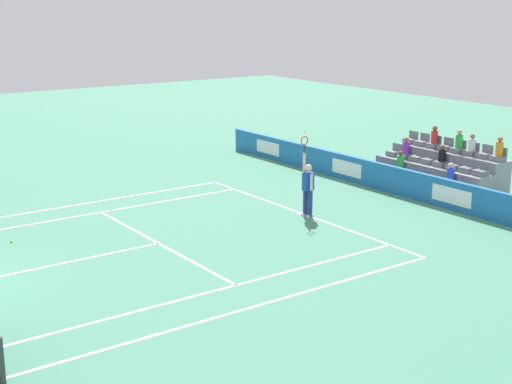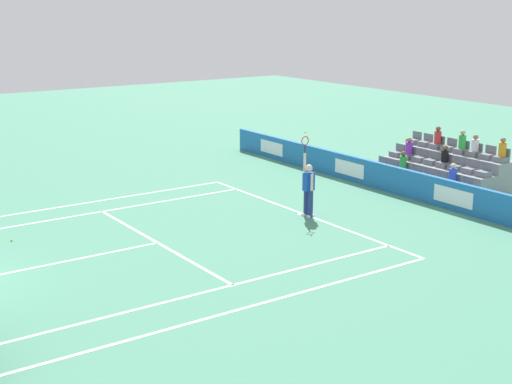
% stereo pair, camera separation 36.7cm
% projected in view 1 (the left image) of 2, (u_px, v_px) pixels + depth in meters
% --- Properties ---
extents(line_baseline, '(10.97, 0.10, 0.01)m').
position_uv_depth(line_baseline, '(302.00, 213.00, 24.94)').
color(line_baseline, white).
rests_on(line_baseline, ground).
extents(line_service, '(8.23, 0.10, 0.01)m').
position_uv_depth(line_service, '(158.00, 243.00, 21.84)').
color(line_service, white).
rests_on(line_service, ground).
extents(line_centre_service, '(0.10, 6.40, 0.01)m').
position_uv_depth(line_centre_service, '(55.00, 265.00, 20.04)').
color(line_centre_service, white).
rests_on(line_centre_service, ground).
extents(line_singles_sideline_left, '(0.10, 11.89, 0.01)m').
position_uv_depth(line_singles_sideline_left, '(88.00, 214.00, 24.83)').
color(line_singles_sideline_left, white).
rests_on(line_singles_sideline_left, ground).
extents(line_singles_sideline_right, '(0.10, 11.89, 0.01)m').
position_uv_depth(line_singles_sideline_right, '(221.00, 289.00, 18.35)').
color(line_singles_sideline_right, white).
rests_on(line_singles_sideline_right, ground).
extents(line_doubles_sideline_left, '(0.10, 11.89, 0.01)m').
position_uv_depth(line_doubles_sideline_left, '(73.00, 206.00, 25.90)').
color(line_doubles_sideline_left, white).
rests_on(line_doubles_sideline_left, ground).
extents(line_doubles_sideline_right, '(0.10, 11.89, 0.01)m').
position_uv_depth(line_doubles_sideline_right, '(253.00, 307.00, 17.27)').
color(line_doubles_sideline_right, white).
rests_on(line_doubles_sideline_right, ground).
extents(line_centre_mark, '(0.10, 0.20, 0.01)m').
position_uv_depth(line_centre_mark, '(299.00, 214.00, 24.88)').
color(line_centre_mark, white).
rests_on(line_centre_mark, ground).
extents(sponsor_barrier, '(21.23, 0.22, 1.02)m').
position_uv_depth(sponsor_barrier, '(397.00, 181.00, 27.38)').
color(sponsor_barrier, '#1E66AD').
rests_on(sponsor_barrier, ground).
extents(tennis_player, '(0.53, 0.37, 2.85)m').
position_uv_depth(tennis_player, '(308.00, 187.00, 24.39)').
color(tennis_player, navy).
rests_on(tennis_player, ground).
extents(stadium_stand, '(4.96, 2.85, 2.18)m').
position_uv_depth(stadium_stand, '(439.00, 171.00, 28.67)').
color(stadium_stand, gray).
rests_on(stadium_stand, ground).
extents(loose_tennis_ball, '(0.07, 0.07, 0.07)m').
position_uv_depth(loose_tennis_ball, '(11.00, 241.00, 21.91)').
color(loose_tennis_ball, '#D1E533').
rests_on(loose_tennis_ball, ground).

